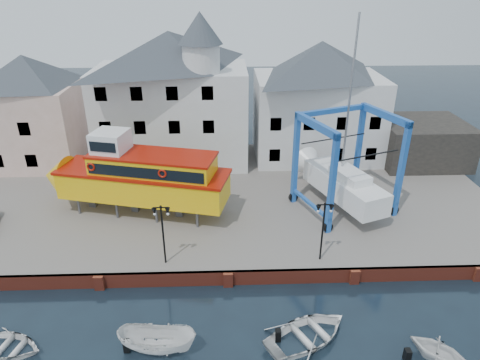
{
  "coord_description": "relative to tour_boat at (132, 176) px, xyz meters",
  "views": [
    {
      "loc": [
        -0.02,
        -21.4,
        17.79
      ],
      "look_at": [
        1.0,
        7.0,
        4.0
      ],
      "focal_mm": 32.0,
      "sensor_mm": 36.0,
      "label": 1
    }
  ],
  "objects": [
    {
      "name": "lamp_post_right",
      "position": [
        13.1,
        -6.76,
        0.14
      ],
      "size": [
        1.12,
        0.32,
        4.2
      ],
      "color": "black",
      "rests_on": "hardstanding"
    },
    {
      "name": "motorboat_a",
      "position": [
        3.38,
        -13.01,
        -4.04
      ],
      "size": [
        4.37,
        2.17,
        1.62
      ],
      "primitive_type": "imported",
      "rotation": [
        0.0,
        0.0,
        1.42
      ],
      "color": "white",
      "rests_on": "ground"
    },
    {
      "name": "lamp_post_left",
      "position": [
        3.1,
        -6.76,
        0.14
      ],
      "size": [
        1.12,
        0.32,
        4.2
      ],
      "color": "black",
      "rests_on": "hardstanding"
    },
    {
      "name": "quay_wall",
      "position": [
        7.1,
        -7.86,
        -3.54
      ],
      "size": [
        44.0,
        0.47,
        1.0
      ],
      "color": "maroon",
      "rests_on": "ground"
    },
    {
      "name": "ground",
      "position": [
        7.1,
        -7.96,
        -4.04
      ],
      "size": [
        140.0,
        140.0,
        0.0
      ],
      "primitive_type": "plane",
      "color": "black",
      "rests_on": "ground"
    },
    {
      "name": "building_white_right",
      "position": [
        16.1,
        11.03,
        2.56
      ],
      "size": [
        12.0,
        8.0,
        11.2
      ],
      "color": "silver",
      "rests_on": "hardstanding"
    },
    {
      "name": "travel_lift",
      "position": [
        15.89,
        0.69,
        -0.62
      ],
      "size": [
        8.2,
        9.83,
        14.49
      ],
      "rotation": [
        0.0,
        0.0,
        0.37
      ],
      "color": "#1D5BA5",
      "rests_on": "hardstanding"
    },
    {
      "name": "hardstanding",
      "position": [
        7.1,
        3.04,
        -3.54
      ],
      "size": [
        44.0,
        22.0,
        1.0
      ],
      "primitive_type": "cube",
      "color": "slate",
      "rests_on": "ground"
    },
    {
      "name": "shed_dark",
      "position": [
        26.1,
        9.04,
        -1.04
      ],
      "size": [
        8.0,
        7.0,
        4.0
      ],
      "primitive_type": "cube",
      "color": "black",
      "rests_on": "hardstanding"
    },
    {
      "name": "tour_boat",
      "position": [
        0.0,
        0.0,
        0.0
      ],
      "size": [
        15.21,
        6.98,
        6.44
      ],
      "rotation": [
        0.0,
        0.0,
        -0.24
      ],
      "color": "#59595E",
      "rests_on": "hardstanding"
    },
    {
      "name": "motorboat_b",
      "position": [
        11.32,
        -12.56,
        -4.04
      ],
      "size": [
        6.0,
        5.43,
        1.02
      ],
      "primitive_type": "imported",
      "rotation": [
        0.0,
        0.0,
        2.07
      ],
      "color": "white",
      "rests_on": "ground"
    },
    {
      "name": "motorboat_c",
      "position": [
        17.7,
        -14.13,
        -4.04
      ],
      "size": [
        3.89,
        3.84,
        1.55
      ],
      "primitive_type": "imported",
      "rotation": [
        0.0,
        0.0,
        0.86
      ],
      "color": "white",
      "rests_on": "ground"
    },
    {
      "name": "motorboat_d",
      "position": [
        -4.49,
        -12.71,
        -4.04
      ],
      "size": [
        4.32,
        3.52,
        0.79
      ],
      "primitive_type": "imported",
      "rotation": [
        0.0,
        0.0,
        1.33
      ],
      "color": "white",
      "rests_on": "ground"
    },
    {
      "name": "building_white_main",
      "position": [
        2.23,
        10.43,
        3.3
      ],
      "size": [
        14.0,
        8.3,
        14.0
      ],
      "color": "silver",
      "rests_on": "hardstanding"
    },
    {
      "name": "building_pink",
      "position": [
        -10.9,
        10.03,
        2.11
      ],
      "size": [
        8.0,
        7.0,
        10.3
      ],
      "color": "#CAA391",
      "rests_on": "hardstanding"
    }
  ]
}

